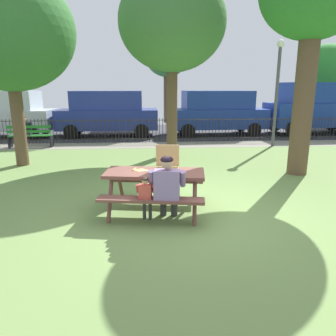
% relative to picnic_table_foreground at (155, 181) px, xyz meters
% --- Properties ---
extents(ground, '(28.00, 11.94, 0.02)m').
position_rel_picnic_table_foreground_xyz_m(ground, '(0.71, 1.77, -0.61)').
color(ground, '#708F4C').
extents(cobblestone_walkway, '(28.00, 1.40, 0.01)m').
position_rel_picnic_table_foreground_xyz_m(cobblestone_walkway, '(0.71, 7.04, -0.60)').
color(cobblestone_walkway, gray).
extents(street_asphalt, '(28.00, 6.40, 0.01)m').
position_rel_picnic_table_foreground_xyz_m(street_asphalt, '(0.71, 10.94, -0.60)').
color(street_asphalt, '#38383D').
extents(picnic_table_foreground, '(2.00, 1.73, 0.79)m').
position_rel_picnic_table_foreground_xyz_m(picnic_table_foreground, '(0.00, 0.00, 0.00)').
color(picnic_table_foreground, brown).
rests_on(picnic_table_foreground, ground).
extents(pizza_box_open, '(0.48, 0.53, 0.48)m').
position_rel_picnic_table_foreground_xyz_m(pizza_box_open, '(0.23, -0.03, 0.26)').
color(pizza_box_open, tan).
rests_on(pizza_box_open, picnic_table_foreground).
extents(pizza_slice_on_table, '(0.30, 0.23, 0.02)m').
position_rel_picnic_table_foreground_xyz_m(pizza_slice_on_table, '(-0.27, 0.13, 0.18)').
color(pizza_slice_on_table, '#F3D06A').
rests_on(pizza_slice_on_table, picnic_table_foreground).
extents(adult_at_table, '(0.63, 0.63, 1.19)m').
position_rel_picnic_table_foreground_xyz_m(adult_at_table, '(0.20, -0.54, 0.06)').
color(adult_at_table, '#353535').
rests_on(adult_at_table, ground).
extents(child_at_table, '(0.32, 0.32, 0.82)m').
position_rel_picnic_table_foreground_xyz_m(child_at_table, '(-0.17, -0.51, -0.09)').
color(child_at_table, '#373737').
rests_on(child_at_table, ground).
extents(iron_fence_streetside, '(18.39, 0.03, 1.00)m').
position_rel_picnic_table_foreground_xyz_m(iron_fence_streetside, '(0.71, 7.74, -0.09)').
color(iron_fence_streetside, '#2D2823').
rests_on(iron_fence_streetside, ground).
extents(park_bench_left, '(1.63, 0.58, 0.85)m').
position_rel_picnic_table_foreground_xyz_m(park_bench_left, '(-4.55, 6.91, -0.18)').
color(park_bench_left, '#206A25').
rests_on(park_bench_left, ground).
extents(person_on_park_bench, '(0.61, 0.59, 1.19)m').
position_rel_picnic_table_foreground_xyz_m(person_on_park_bench, '(-4.78, 6.92, 0.06)').
color(person_on_park_bench, '#363636').
rests_on(person_on_park_bench, ground).
extents(lamp_post_walkway, '(0.28, 0.28, 3.94)m').
position_rel_picnic_table_foreground_xyz_m(lamp_post_walkway, '(4.83, 6.52, 1.81)').
color(lamp_post_walkway, '#4C4C51').
rests_on(lamp_post_walkway, ground).
extents(tree_midground_left, '(3.40, 3.40, 5.78)m').
position_rel_picnic_table_foreground_xyz_m(tree_midground_left, '(0.74, 5.24, 3.62)').
color(tree_midground_left, brown).
rests_on(tree_midground_left, ground).
extents(tree_midground_right, '(3.59, 3.59, 5.36)m').
position_rel_picnic_table_foreground_xyz_m(tree_midground_right, '(-3.83, 3.97, 3.13)').
color(tree_midground_right, brown).
rests_on(tree_midground_right, ground).
extents(parked_car_left, '(4.67, 2.11, 2.08)m').
position_rel_picnic_table_foreground_xyz_m(parked_car_left, '(-6.69, 9.73, 0.50)').
color(parked_car_left, '#B1BCC3').
rests_on(parked_car_left, ground).
extents(parked_car_center, '(4.62, 1.98, 2.08)m').
position_rel_picnic_table_foreground_xyz_m(parked_car_center, '(-1.90, 9.73, 0.50)').
color(parked_car_center, navy).
rests_on(parked_car_center, ground).
extents(parked_car_right, '(4.69, 2.15, 2.08)m').
position_rel_picnic_table_foreground_xyz_m(parked_car_right, '(3.28, 9.73, 0.50)').
color(parked_car_right, navy).
rests_on(parked_car_right, ground).
extents(parked_car_far_right, '(4.80, 2.29, 2.46)m').
position_rel_picnic_table_foreground_xyz_m(parked_car_far_right, '(8.19, 9.73, 0.71)').
color(parked_car_far_right, navy).
rests_on(parked_car_far_right, ground).
extents(far_tree_midleft, '(2.65, 2.65, 5.23)m').
position_rel_picnic_table_foreground_xyz_m(far_tree_midleft, '(1.25, 15.27, 3.36)').
color(far_tree_midleft, brown).
rests_on(far_tree_midleft, ground).
extents(far_tree_center, '(3.27, 3.27, 4.92)m').
position_rel_picnic_table_foreground_xyz_m(far_tree_center, '(11.57, 15.27, 2.83)').
color(far_tree_center, brown).
rests_on(far_tree_center, ground).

